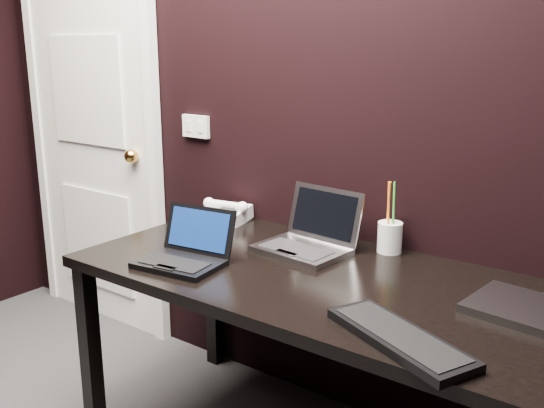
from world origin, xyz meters
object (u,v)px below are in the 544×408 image
Objects in this scene: pen_cup at (390,236)px; door at (93,130)px; netbook at (185,253)px; ext_keyboard at (399,338)px; mobile_phone at (180,225)px; desk_phone at (227,212)px; desk at (321,296)px; silver_laptop at (307,240)px; closed_laptop at (535,312)px.

door is at bearing 178.83° from pen_cup.
netbook reaches higher than ext_keyboard.
mobile_phone is at bearing 163.24° from ext_keyboard.
desk_phone is 0.25m from mobile_phone.
desk is 5.43× the size of netbook.
door is 6.84× the size of netbook.
pen_cup is (0.25, 0.17, 0.02)m from silver_laptop.
desk_phone reaches higher than mobile_phone.
door is 1.73m from desk.
desk is 0.73m from desk_phone.
desk is 0.38m from pen_cup.
silver_laptop is 0.76× the size of ext_keyboard.
desk_phone is 2.43× the size of mobile_phone.
door is 9.70× the size of desk_phone.
mobile_phone is (-1.11, 0.34, 0.02)m from ext_keyboard.
netbook is at bearing -25.12° from door.
netbook is 0.74m from pen_cup.
ext_keyboard reaches higher than desk.
desk_phone is at bearing -4.84° from door.
desk is at bearing -12.82° from door.
netbook is 1.42× the size of desk_phone.
desk_phone reaches higher than desk.
silver_laptop is 0.55m from mobile_phone.
door reaches higher than silver_laptop.
mobile_phone is (-0.53, -0.13, -0.01)m from silver_laptop.
silver_laptop is 0.91× the size of closed_laptop.
closed_laptop is at bearing -6.20° from silver_laptop.
silver_laptop is at bearing 134.38° from desk.
silver_laptop is (-0.17, 0.17, 0.12)m from desk.
desk_phone is at bearing 156.26° from desk.
desk_phone is (0.99, -0.08, -0.27)m from door.
pen_cup reaches higher than mobile_phone.
ext_keyboard is 4.98× the size of mobile_phone.
silver_laptop is at bearing 141.63° from ext_keyboard.
pen_cup is (0.51, 0.53, 0.02)m from netbook.
desk is at bearing -3.92° from mobile_phone.
mobile_phone reaches higher than ext_keyboard.
door is at bearing 167.18° from desk.
netbook is at bearing -125.69° from silver_laptop.
netbook reaches higher than desk_phone.
ext_keyboard reaches higher than closed_laptop.
netbook is at bearing -155.98° from desk.
desk is at bearing 145.13° from ext_keyboard.
pen_cup reaches higher than closed_laptop.
pen_cup is at bearing 46.06° from netbook.
netbook is at bearing -133.94° from pen_cup.
door is 2.34m from closed_laptop.
door is 6.25× the size of silver_laptop.
mobile_phone is (-0.70, 0.05, 0.11)m from desk.
ext_keyboard is at bearing -17.82° from door.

